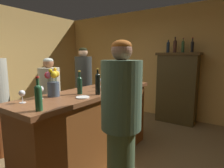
{
  "coord_description": "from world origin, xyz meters",
  "views": [
    {
      "loc": [
        1.88,
        -1.59,
        1.53
      ],
      "look_at": [
        0.49,
        0.46,
        1.14
      ],
      "focal_mm": 28.86,
      "sensor_mm": 36.0,
      "label": 1
    }
  ],
  "objects_px": {
    "wine_bottle_riesling": "(38,96)",
    "patron_near_entrance": "(50,98)",
    "wine_bottle_malbec": "(98,83)",
    "wine_glass_mid": "(22,94)",
    "cheese_plate": "(83,97)",
    "wine_glass_spare": "(116,76)",
    "wine_bottle_rose": "(112,81)",
    "wine_bottle_syrah": "(80,84)",
    "display_bottle_midright": "(192,46)",
    "bartender": "(121,121)",
    "wine_glass_rear": "(102,81)",
    "bar_counter": "(93,127)",
    "display_cabinet": "(177,86)",
    "display_bottle_midleft": "(175,46)",
    "flower_arrangement": "(53,83)",
    "display_bottle_center": "(183,46)",
    "wine_glass_front": "(40,89)",
    "display_bottle_left": "(168,47)",
    "patron_tall": "(84,84)"
  },
  "relations": [
    {
      "from": "wine_glass_mid",
      "to": "display_bottle_midright",
      "type": "relative_size",
      "value": 0.41
    },
    {
      "from": "wine_glass_front",
      "to": "wine_glass_rear",
      "type": "xyz_separation_m",
      "value": [
        0.08,
        1.0,
        -0.01
      ]
    },
    {
      "from": "display_bottle_midright",
      "to": "bartender",
      "type": "height_order",
      "value": "display_bottle_midright"
    },
    {
      "from": "display_bottle_midright",
      "to": "display_bottle_left",
      "type": "bearing_deg",
      "value": 180.0
    },
    {
      "from": "wine_bottle_syrah",
      "to": "display_bottle_midright",
      "type": "relative_size",
      "value": 0.92
    },
    {
      "from": "display_cabinet",
      "to": "display_bottle_center",
      "type": "height_order",
      "value": "display_bottle_center"
    },
    {
      "from": "display_bottle_midleft",
      "to": "display_bottle_midright",
      "type": "height_order",
      "value": "display_bottle_midleft"
    },
    {
      "from": "wine_glass_spare",
      "to": "wine_glass_mid",
      "type": "bearing_deg",
      "value": -89.59
    },
    {
      "from": "wine_glass_spare",
      "to": "display_bottle_midright",
      "type": "relative_size",
      "value": 0.45
    },
    {
      "from": "bar_counter",
      "to": "wine_glass_rear",
      "type": "xyz_separation_m",
      "value": [
        -0.08,
        0.3,
        0.62
      ]
    },
    {
      "from": "wine_bottle_riesling",
      "to": "bartender",
      "type": "xyz_separation_m",
      "value": [
        0.49,
        0.54,
        -0.28
      ]
    },
    {
      "from": "wine_bottle_malbec",
      "to": "wine_glass_spare",
      "type": "relative_size",
      "value": 2.24
    },
    {
      "from": "wine_glass_front",
      "to": "wine_bottle_malbec",
      "type": "bearing_deg",
      "value": 54.24
    },
    {
      "from": "display_cabinet",
      "to": "display_bottle_left",
      "type": "xyz_separation_m",
      "value": [
        -0.25,
        0.0,
        0.91
      ]
    },
    {
      "from": "wine_bottle_rose",
      "to": "wine_bottle_syrah",
      "type": "relative_size",
      "value": 1.05
    },
    {
      "from": "display_bottle_midright",
      "to": "patron_tall",
      "type": "height_order",
      "value": "display_bottle_midright"
    },
    {
      "from": "wine_glass_front",
      "to": "patron_tall",
      "type": "height_order",
      "value": "patron_tall"
    },
    {
      "from": "wine_bottle_riesling",
      "to": "patron_near_entrance",
      "type": "bearing_deg",
      "value": 140.22
    },
    {
      "from": "wine_glass_rear",
      "to": "cheese_plate",
      "type": "relative_size",
      "value": 0.86
    },
    {
      "from": "bar_counter",
      "to": "flower_arrangement",
      "type": "height_order",
      "value": "flower_arrangement"
    },
    {
      "from": "wine_bottle_rose",
      "to": "wine_glass_rear",
      "type": "distance_m",
      "value": 0.28
    },
    {
      "from": "display_cabinet",
      "to": "wine_glass_mid",
      "type": "xyz_separation_m",
      "value": [
        -0.67,
        -3.29,
        0.32
      ]
    },
    {
      "from": "wine_bottle_malbec",
      "to": "wine_glass_spare",
      "type": "bearing_deg",
      "value": 110.84
    },
    {
      "from": "display_bottle_midleft",
      "to": "bartender",
      "type": "relative_size",
      "value": 0.21
    },
    {
      "from": "wine_glass_spare",
      "to": "patron_near_entrance",
      "type": "xyz_separation_m",
      "value": [
        -0.81,
        -0.81,
        -0.35
      ]
    },
    {
      "from": "display_bottle_midleft",
      "to": "bar_counter",
      "type": "bearing_deg",
      "value": -99.96
    },
    {
      "from": "bartender",
      "to": "wine_bottle_riesling",
      "type": "bearing_deg",
      "value": 37.76
    },
    {
      "from": "wine_glass_rear",
      "to": "display_bottle_left",
      "type": "distance_m",
      "value": 2.19
    },
    {
      "from": "wine_bottle_malbec",
      "to": "patron_near_entrance",
      "type": "relative_size",
      "value": 0.21
    },
    {
      "from": "bar_counter",
      "to": "wine_bottle_rose",
      "type": "xyz_separation_m",
      "value": [
        0.18,
        0.19,
        0.66
      ]
    },
    {
      "from": "wine_bottle_malbec",
      "to": "wine_glass_rear",
      "type": "bearing_deg",
      "value": 122.71
    },
    {
      "from": "display_cabinet",
      "to": "wine_bottle_syrah",
      "type": "bearing_deg",
      "value": -100.71
    },
    {
      "from": "wine_bottle_rose",
      "to": "bartender",
      "type": "height_order",
      "value": "bartender"
    },
    {
      "from": "wine_bottle_riesling",
      "to": "cheese_plate",
      "type": "height_order",
      "value": "wine_bottle_riesling"
    },
    {
      "from": "wine_glass_mid",
      "to": "cheese_plate",
      "type": "relative_size",
      "value": 0.85
    },
    {
      "from": "display_bottle_midleft",
      "to": "wine_glass_mid",
      "type": "bearing_deg",
      "value": -99.82
    },
    {
      "from": "display_bottle_midleft",
      "to": "display_bottle_left",
      "type": "bearing_deg",
      "value": 180.0
    },
    {
      "from": "display_bottle_left",
      "to": "wine_glass_front",
      "type": "bearing_deg",
      "value": -97.84
    },
    {
      "from": "bar_counter",
      "to": "display_cabinet",
      "type": "relative_size",
      "value": 1.38
    },
    {
      "from": "bar_counter",
      "to": "wine_glass_mid",
      "type": "relative_size",
      "value": 17.18
    },
    {
      "from": "display_bottle_midleft",
      "to": "bartender",
      "type": "distance_m",
      "value": 2.95
    },
    {
      "from": "wine_glass_front",
      "to": "bartender",
      "type": "xyz_separation_m",
      "value": [
        0.87,
        0.27,
        -0.26
      ]
    },
    {
      "from": "bar_counter",
      "to": "wine_glass_spare",
      "type": "height_order",
      "value": "wine_glass_spare"
    },
    {
      "from": "wine_bottle_riesling",
      "to": "patron_near_entrance",
      "type": "height_order",
      "value": "patron_near_entrance"
    },
    {
      "from": "wine_bottle_rose",
      "to": "wine_bottle_riesling",
      "type": "bearing_deg",
      "value": -87.88
    },
    {
      "from": "wine_bottle_riesling",
      "to": "display_bottle_left",
      "type": "distance_m",
      "value": 3.4
    },
    {
      "from": "bar_counter",
      "to": "display_bottle_left",
      "type": "height_order",
      "value": "display_bottle_left"
    },
    {
      "from": "wine_glass_rear",
      "to": "display_bottle_midleft",
      "type": "bearing_deg",
      "value": 76.52
    },
    {
      "from": "wine_glass_mid",
      "to": "bar_counter",
      "type": "bearing_deg",
      "value": 80.56
    },
    {
      "from": "flower_arrangement",
      "to": "display_bottle_midleft",
      "type": "relative_size",
      "value": 0.95
    }
  ]
}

